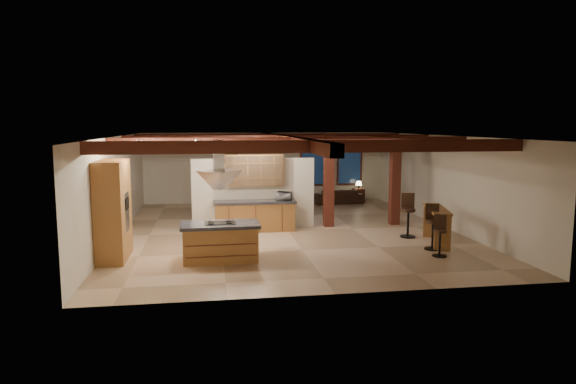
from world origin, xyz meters
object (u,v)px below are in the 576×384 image
kitchen_island (220,242)px  bar_counter (437,220)px  sofa (338,196)px  dining_table (271,208)px

kitchen_island → bar_counter: (5.89, 0.86, 0.20)m
sofa → kitchen_island: bearing=55.7°
kitchen_island → dining_table: size_ratio=1.04×
kitchen_island → sofa: bearing=58.7°
dining_table → kitchen_island: bearing=-101.3°
kitchen_island → dining_table: kitchen_island is taller
sofa → dining_table: bearing=37.2°
bar_counter → dining_table: bearing=129.7°
dining_table → bar_counter: (3.96, -4.77, 0.35)m
sofa → bar_counter: 7.45m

